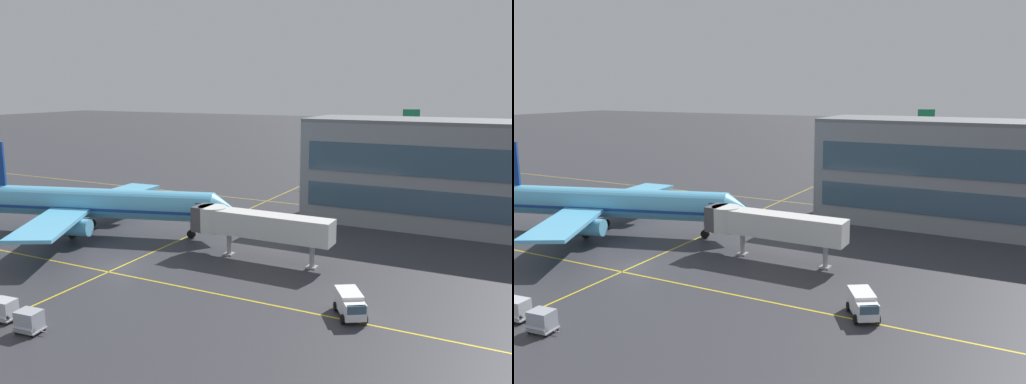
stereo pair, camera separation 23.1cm
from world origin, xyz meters
TOP-DOWN VIEW (x-y plane):
  - ground_plane at (0.00, 0.00)m, footprint 600.00×600.00m
  - airliner_front_gate at (-12.47, 8.73)m, footprint 38.31×32.68m
  - airliner_second_row at (17.93, 52.83)m, footprint 31.95×27.32m
  - airliner_third_row at (24.41, 91.88)m, footprint 38.45×33.27m
  - airliner_far_left_stand at (22.90, 130.75)m, footprint 40.22×34.30m
  - taxiway_markings at (0.00, 17.77)m, footprint 166.63×86.97m
  - service_truck_red_van at (26.23, -1.15)m, footprint 3.71×4.47m
  - baggage_cart_row_fourth at (0.36, -14.99)m, footprint 2.82×1.88m
  - baggage_cart_row_fifth at (4.10, -15.57)m, footprint 2.82×1.88m
  - jet_bridge at (11.49, 8.91)m, footprint 16.88×3.38m

SIDE VIEW (x-z plane):
  - ground_plane at x=0.00m, z-range 0.00..0.00m
  - taxiway_markings at x=0.00m, z-range 0.00..0.01m
  - baggage_cart_row_fourth at x=0.36m, z-range 0.07..1.93m
  - baggage_cart_row_fifth at x=4.10m, z-range 0.07..1.93m
  - service_truck_red_van at x=26.23m, z-range 0.13..2.23m
  - airliner_second_row at x=17.93m, z-range -1.61..8.57m
  - jet_bridge at x=11.49m, z-range 1.26..6.85m
  - airliner_third_row at x=24.41m, z-range -1.90..10.09m
  - airliner_front_gate at x=-12.47m, z-range -1.92..10.20m
  - airliner_far_left_stand at x=22.90m, z-range -2.01..10.69m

